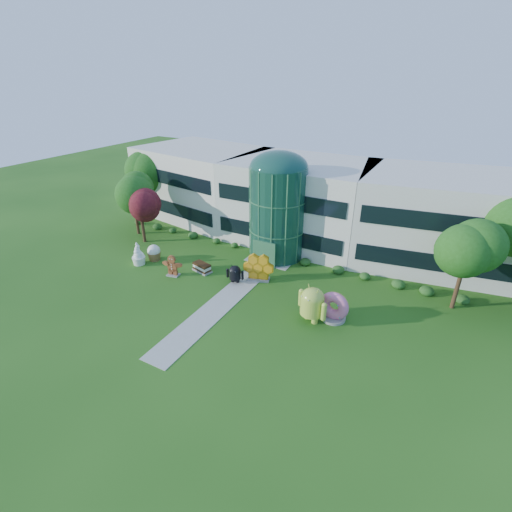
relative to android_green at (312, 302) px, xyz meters
The scene contains 14 objects.
ground 8.40m from the android_green, 163.44° to the right, with size 140.00×140.00×0.00m, color #215114.
building 17.76m from the android_green, 116.68° to the left, with size 46.00×15.00×9.30m, color beige, non-canonical shape.
atrium 12.85m from the android_green, 129.17° to the left, with size 6.00×6.00×9.80m, color #194738.
walkway 8.07m from the android_green, behind, with size 2.40×20.00×0.04m, color #9E9E93.
tree_red 23.96m from the android_green, 167.55° to the left, with size 4.00×4.00×6.00m, color #3F0C14, non-canonical shape.
trees_backdrop 13.47m from the android_green, 126.44° to the left, with size 52.00×8.00×8.40m, color #1E4E13, non-canonical shape.
android_green is the anchor object (origin of this frame).
android_black 9.04m from the android_green, 165.79° to the left, with size 1.84×1.24×2.09m, color black, non-canonical shape.
donut 1.95m from the android_green, 34.23° to the left, with size 2.52×1.21×2.62m, color #D6518E, non-canonical shape.
gingerbread 14.96m from the android_green, behind, with size 2.43×0.94×2.24m, color brown, non-canonical shape.
ice_cream_sandwich 13.16m from the android_green, 169.24° to the left, with size 2.06×1.03×0.92m, color black, non-canonical shape.
honeycomb 7.94m from the android_green, 151.67° to the left, with size 3.17×1.13×2.49m, color orange, non-canonical shape.
froyo 19.72m from the android_green, behind, with size 1.49×1.49×2.56m, color white, non-canonical shape.
cupcake 19.09m from the android_green, behind, with size 1.48×1.48×1.78m, color white, non-canonical shape.
Camera 1 is at (15.96, -21.83, 18.51)m, focal length 26.00 mm.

